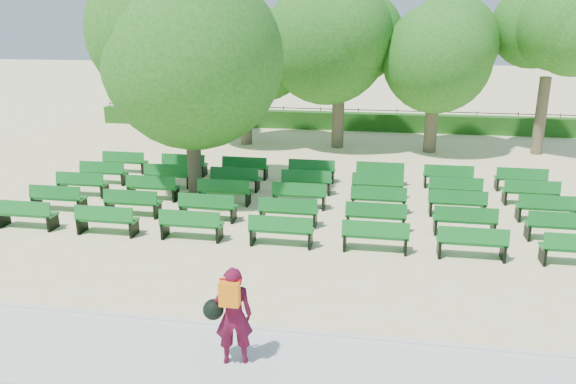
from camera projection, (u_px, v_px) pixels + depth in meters
The scene contains 9 objects.
ground at pixel (297, 218), 16.34m from camera, with size 120.00×120.00×0.00m, color beige.
paving at pixel (229, 365), 9.36m from camera, with size 30.00×2.20×0.06m, color silver.
curb at pixel (246, 328), 10.44m from camera, with size 30.00×0.12×0.10m, color silver.
hedge at pixel (338, 121), 29.39m from camera, with size 26.00×0.70×0.90m, color #1F5516.
fence at pixel (339, 128), 29.90m from camera, with size 26.00×0.10×1.02m, color black, non-canonical shape.
tree_line at pixel (331, 145), 25.76m from camera, with size 21.80×6.80×7.04m, color #286B1C, non-canonical shape.
bench_array at pixel (299, 205), 17.25m from camera, with size 1.65×0.54×1.04m.
tree_among at pixel (188, 44), 17.25m from camera, with size 5.42×5.42×7.28m.
person at pixel (232, 314), 9.14m from camera, with size 0.85×0.56×1.72m.
Camera 1 is at (2.34, -15.21, 5.55)m, focal length 35.00 mm.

